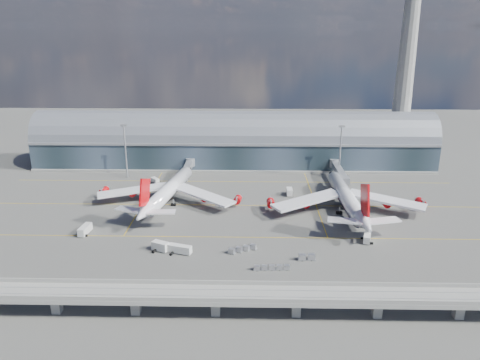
{
  "coord_description": "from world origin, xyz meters",
  "views": [
    {
      "loc": [
        8.34,
        -155.39,
        68.65
      ],
      "look_at": [
        4.6,
        10.0,
        14.0
      ],
      "focal_mm": 35.0,
      "sensor_mm": 36.0,
      "label": 1
    }
  ],
  "objects_px": {
    "cargo_train_0": "(243,249)",
    "cargo_train_2": "(307,257)",
    "cargo_train_1": "(272,268)",
    "floodlight_mast_left": "(125,150)",
    "service_truck_5": "(155,181)",
    "service_truck_4": "(289,192)",
    "airliner_left": "(167,191)",
    "service_truck_3": "(367,238)",
    "service_truck_2": "(180,249)",
    "service_truck_1": "(160,246)",
    "floodlight_mast_right": "(340,151)",
    "airliner_right": "(347,199)",
    "service_truck_0": "(85,230)",
    "control_tower": "(406,62)"
  },
  "relations": [
    {
      "from": "cargo_train_0",
      "to": "cargo_train_2",
      "type": "bearing_deg",
      "value": -80.09
    },
    {
      "from": "cargo_train_1",
      "to": "cargo_train_2",
      "type": "distance_m",
      "value": 12.77
    },
    {
      "from": "floodlight_mast_left",
      "to": "cargo_train_0",
      "type": "xyz_separation_m",
      "value": [
        56.11,
        -75.56,
        -12.77
      ]
    },
    {
      "from": "service_truck_5",
      "to": "service_truck_4",
      "type": "bearing_deg",
      "value": -50.98
    },
    {
      "from": "airliner_left",
      "to": "cargo_train_0",
      "type": "relative_size",
      "value": 6.49
    },
    {
      "from": "service_truck_3",
      "to": "service_truck_5",
      "type": "distance_m",
      "value": 101.82
    },
    {
      "from": "cargo_train_1",
      "to": "floodlight_mast_left",
      "type": "bearing_deg",
      "value": 40.5
    },
    {
      "from": "service_truck_2",
      "to": "cargo_train_1",
      "type": "bearing_deg",
      "value": -91.08
    },
    {
      "from": "airliner_left",
      "to": "service_truck_5",
      "type": "height_order",
      "value": "airliner_left"
    },
    {
      "from": "service_truck_5",
      "to": "cargo_train_0",
      "type": "xyz_separation_m",
      "value": [
        41.27,
        -67.34,
        -0.41
      ]
    },
    {
      "from": "service_truck_4",
      "to": "service_truck_5",
      "type": "relative_size",
      "value": 0.99
    },
    {
      "from": "service_truck_2",
      "to": "service_truck_4",
      "type": "bearing_deg",
      "value": -17.41
    },
    {
      "from": "service_truck_1",
      "to": "service_truck_5",
      "type": "distance_m",
      "value": 69.17
    },
    {
      "from": "floodlight_mast_right",
      "to": "service_truck_3",
      "type": "height_order",
      "value": "floodlight_mast_right"
    },
    {
      "from": "airliner_right",
      "to": "cargo_train_2",
      "type": "distance_m",
      "value": 44.55
    },
    {
      "from": "airliner_left",
      "to": "service_truck_0",
      "type": "xyz_separation_m",
      "value": [
        -23.88,
        -29.27,
        -3.94
      ]
    },
    {
      "from": "floodlight_mast_left",
      "to": "service_truck_0",
      "type": "xyz_separation_m",
      "value": [
        1.28,
        -63.46,
        -12.1
      ]
    },
    {
      "from": "service_truck_1",
      "to": "cargo_train_1",
      "type": "xyz_separation_m",
      "value": [
        35.22,
        -11.57,
        -0.82
      ]
    },
    {
      "from": "floodlight_mast_left",
      "to": "service_truck_0",
      "type": "bearing_deg",
      "value": -88.85
    },
    {
      "from": "service_truck_3",
      "to": "floodlight_mast_left",
      "type": "bearing_deg",
      "value": 162.09
    },
    {
      "from": "floodlight_mast_right",
      "to": "service_truck_5",
      "type": "relative_size",
      "value": 4.85
    },
    {
      "from": "airliner_left",
      "to": "cargo_train_0",
      "type": "distance_m",
      "value": 51.86
    },
    {
      "from": "floodlight_mast_right",
      "to": "cargo_train_1",
      "type": "height_order",
      "value": "floodlight_mast_right"
    },
    {
      "from": "floodlight_mast_left",
      "to": "service_truck_2",
      "type": "distance_m",
      "value": 86.2
    },
    {
      "from": "cargo_train_0",
      "to": "cargo_train_2",
      "type": "relative_size",
      "value": 1.75
    },
    {
      "from": "control_tower",
      "to": "cargo_train_2",
      "type": "height_order",
      "value": "control_tower"
    },
    {
      "from": "service_truck_1",
      "to": "airliner_right",
      "type": "bearing_deg",
      "value": -36.75
    },
    {
      "from": "cargo_train_0",
      "to": "cargo_train_2",
      "type": "xyz_separation_m",
      "value": [
        19.91,
        -5.28,
        0.1
      ]
    },
    {
      "from": "cargo_train_0",
      "to": "airliner_left",
      "type": "bearing_deg",
      "value": 61.57
    },
    {
      "from": "airliner_right",
      "to": "cargo_train_1",
      "type": "distance_m",
      "value": 55.66
    },
    {
      "from": "control_tower",
      "to": "service_truck_5",
      "type": "xyz_separation_m",
      "value": [
        -120.16,
        -36.21,
        -50.36
      ]
    },
    {
      "from": "floodlight_mast_right",
      "to": "service_truck_5",
      "type": "bearing_deg",
      "value": -174.49
    },
    {
      "from": "service_truck_2",
      "to": "cargo_train_1",
      "type": "height_order",
      "value": "service_truck_2"
    },
    {
      "from": "airliner_left",
      "to": "service_truck_2",
      "type": "xyz_separation_m",
      "value": [
        11.09,
        -43.05,
        -4.02
      ]
    },
    {
      "from": "control_tower",
      "to": "service_truck_5",
      "type": "bearing_deg",
      "value": -163.23
    },
    {
      "from": "service_truck_3",
      "to": "control_tower",
      "type": "bearing_deg",
      "value": 85.41
    },
    {
      "from": "service_truck_3",
      "to": "cargo_train_0",
      "type": "bearing_deg",
      "value": -152.31
    },
    {
      "from": "service_truck_4",
      "to": "cargo_train_1",
      "type": "distance_m",
      "value": 65.19
    },
    {
      "from": "service_truck_1",
      "to": "cargo_train_2",
      "type": "xyz_separation_m",
      "value": [
        46.22,
        -5.09,
        -0.61
      ]
    },
    {
      "from": "floodlight_mast_right",
      "to": "service_truck_5",
      "type": "xyz_separation_m",
      "value": [
        -85.16,
        -8.21,
        -12.36
      ]
    },
    {
      "from": "control_tower",
      "to": "service_truck_2",
      "type": "distance_m",
      "value": 152.8
    },
    {
      "from": "service_truck_0",
      "to": "cargo_train_0",
      "type": "height_order",
      "value": "service_truck_0"
    },
    {
      "from": "floodlight_mast_left",
      "to": "cargo_train_0",
      "type": "distance_m",
      "value": 94.97
    },
    {
      "from": "control_tower",
      "to": "service_truck_5",
      "type": "relative_size",
      "value": 19.45
    },
    {
      "from": "floodlight_mast_left",
      "to": "cargo_train_2",
      "type": "relative_size",
      "value": 4.66
    },
    {
      "from": "service_truck_5",
      "to": "cargo_train_2",
      "type": "xyz_separation_m",
      "value": [
        61.18,
        -72.62,
        -0.31
      ]
    },
    {
      "from": "floodlight_mast_right",
      "to": "cargo_train_0",
      "type": "relative_size",
      "value": 2.66
    },
    {
      "from": "service_truck_1",
      "to": "airliner_left",
      "type": "bearing_deg",
      "value": 31.91
    },
    {
      "from": "control_tower",
      "to": "service_truck_1",
      "type": "bearing_deg",
      "value": -135.4
    },
    {
      "from": "floodlight_mast_right",
      "to": "cargo_train_1",
      "type": "xyz_separation_m",
      "value": [
        -34.99,
        -87.31,
        -12.88
      ]
    }
  ]
}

